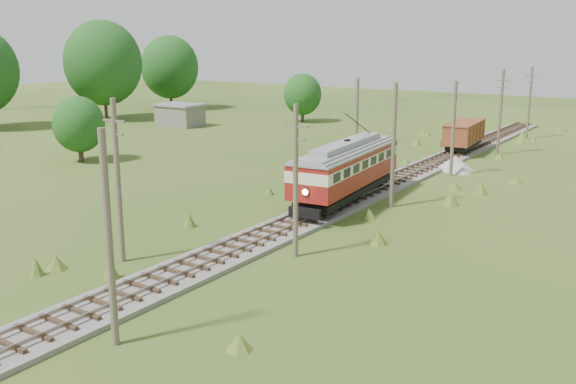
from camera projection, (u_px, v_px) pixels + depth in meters
The scene contains 17 objects.
railbed_main at pixel (370, 191), 50.97m from camera, with size 3.60×96.00×0.57m.
streetcar at pixel (347, 166), 47.08m from camera, with size 4.51×13.86×6.28m.
gondola at pixel (464, 134), 68.46m from camera, with size 3.43×8.47×2.74m.
gravel_pile at pixel (456, 164), 59.61m from camera, with size 3.69×3.91×1.34m.
utility_pole_r_1 at pixel (109, 241), 24.86m from camera, with size 0.30×0.30×8.80m.
utility_pole_r_2 at pixel (296, 180), 35.26m from camera, with size 1.60×0.30×8.60m.
utility_pole_r_3 at pixel (394, 144), 45.78m from camera, with size 1.60×0.30×9.00m.
utility_pole_r_4 at pixel (453, 128), 56.47m from camera, with size 1.60×0.30×8.40m.
utility_pole_r_5 at pixel (500, 111), 66.71m from camera, with size 1.60×0.30×8.90m.
utility_pole_r_6 at pixel (529, 102), 77.35m from camera, with size 1.60×0.30×8.70m.
utility_pole_l_a at pixel (118, 180), 34.40m from camera, with size 1.60×0.30×9.00m.
utility_pole_l_b at pixel (357, 125), 57.26m from camera, with size 1.60×0.30×8.60m.
tree_left_4 at pixel (103, 63), 94.34m from camera, with size 11.34×11.34×14.61m.
tree_left_5 at pixel (170, 67), 108.65m from camera, with size 9.66×9.66×12.44m.
tree_mid_a at pixel (303, 94), 92.66m from camera, with size 5.46×5.46×7.03m.
tree_mid_c at pixel (79, 124), 63.08m from camera, with size 5.04×5.04×6.49m.
shed at pixel (180, 115), 89.20m from camera, with size 6.40×4.40×3.10m.
Camera 1 is at (22.04, -10.88, 12.08)m, focal length 40.00 mm.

